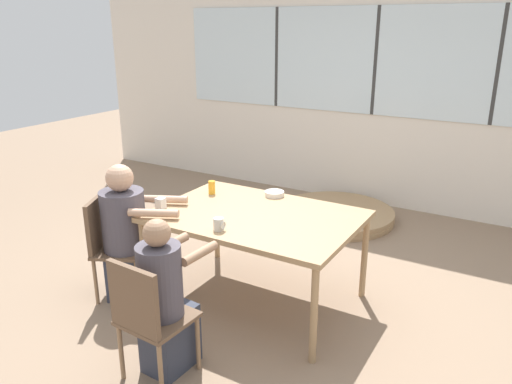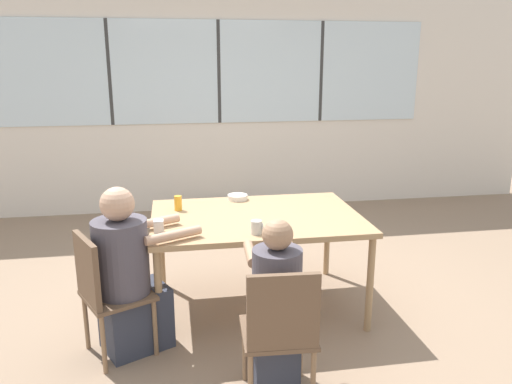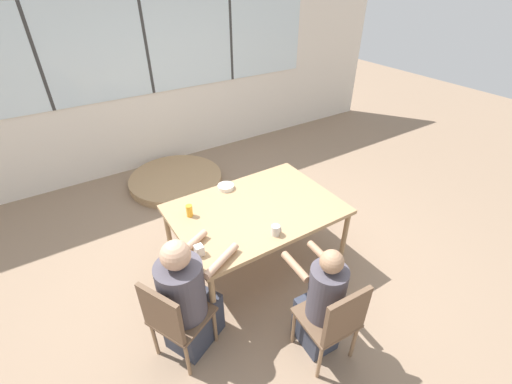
{
  "view_description": "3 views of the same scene",
  "coord_description": "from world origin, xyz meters",
  "px_view_note": "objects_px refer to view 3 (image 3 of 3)",
  "views": [
    {
      "loc": [
        1.83,
        -3.1,
        2.15
      ],
      "look_at": [
        0.0,
        0.0,
        0.93
      ],
      "focal_mm": 35.0,
      "sensor_mm": 36.0,
      "label": 1
    },
    {
      "loc": [
        -0.6,
        -3.53,
        1.88
      ],
      "look_at": [
        0.0,
        0.0,
        0.93
      ],
      "focal_mm": 35.0,
      "sensor_mm": 36.0,
      "label": 2
    },
    {
      "loc": [
        -1.41,
        -2.19,
        2.67
      ],
      "look_at": [
        0.0,
        0.0,
        0.93
      ],
      "focal_mm": 24.0,
      "sensor_mm": 36.0,
      "label": 3
    }
  ],
  "objects_px": {
    "juice_glass": "(189,211)",
    "bowl_white_shallow": "(226,187)",
    "folded_table_stack": "(176,180)",
    "person_woman_green_shirt": "(321,305)",
    "chair_for_man_blue_shirt": "(172,317)",
    "person_man_blue_shirt": "(187,301)",
    "coffee_mug": "(276,230)",
    "milk_carton_small": "(199,250)",
    "chair_for_woman_green_shirt": "(336,320)"
  },
  "relations": [
    {
      "from": "person_man_blue_shirt",
      "to": "folded_table_stack",
      "type": "xyz_separation_m",
      "value": [
        0.82,
        2.44,
        -0.44
      ]
    },
    {
      "from": "chair_for_man_blue_shirt",
      "to": "person_woman_green_shirt",
      "type": "relative_size",
      "value": 0.79
    },
    {
      "from": "person_woman_green_shirt",
      "to": "bowl_white_shallow",
      "type": "height_order",
      "value": "person_woman_green_shirt"
    },
    {
      "from": "bowl_white_shallow",
      "to": "milk_carton_small",
      "type": "bearing_deg",
      "value": -130.92
    },
    {
      "from": "person_man_blue_shirt",
      "to": "milk_carton_small",
      "type": "bearing_deg",
      "value": 102.7
    },
    {
      "from": "chair_for_woman_green_shirt",
      "to": "bowl_white_shallow",
      "type": "distance_m",
      "value": 1.66
    },
    {
      "from": "juice_glass",
      "to": "folded_table_stack",
      "type": "height_order",
      "value": "juice_glass"
    },
    {
      "from": "chair_for_woman_green_shirt",
      "to": "folded_table_stack",
      "type": "bearing_deg",
      "value": 93.87
    },
    {
      "from": "person_man_blue_shirt",
      "to": "folded_table_stack",
      "type": "distance_m",
      "value": 2.61
    },
    {
      "from": "bowl_white_shallow",
      "to": "coffee_mug",
      "type": "bearing_deg",
      "value": -88.86
    },
    {
      "from": "coffee_mug",
      "to": "person_man_blue_shirt",
      "type": "bearing_deg",
      "value": -177.54
    },
    {
      "from": "chair_for_woman_green_shirt",
      "to": "milk_carton_small",
      "type": "height_order",
      "value": "chair_for_woman_green_shirt"
    },
    {
      "from": "coffee_mug",
      "to": "juice_glass",
      "type": "xyz_separation_m",
      "value": [
        -0.51,
        0.63,
        0.01
      ]
    },
    {
      "from": "chair_for_man_blue_shirt",
      "to": "bowl_white_shallow",
      "type": "bearing_deg",
      "value": 108.39
    },
    {
      "from": "chair_for_man_blue_shirt",
      "to": "bowl_white_shallow",
      "type": "distance_m",
      "value": 1.41
    },
    {
      "from": "bowl_white_shallow",
      "to": "folded_table_stack",
      "type": "xyz_separation_m",
      "value": [
        -0.02,
        1.54,
        -0.71
      ]
    },
    {
      "from": "folded_table_stack",
      "to": "coffee_mug",
      "type": "bearing_deg",
      "value": -89.11
    },
    {
      "from": "chair_for_woman_green_shirt",
      "to": "juice_glass",
      "type": "distance_m",
      "value": 1.53
    },
    {
      "from": "chair_for_man_blue_shirt",
      "to": "folded_table_stack",
      "type": "height_order",
      "value": "chair_for_man_blue_shirt"
    },
    {
      "from": "milk_carton_small",
      "to": "bowl_white_shallow",
      "type": "xyz_separation_m",
      "value": [
        0.63,
        0.73,
        -0.02
      ]
    },
    {
      "from": "person_man_blue_shirt",
      "to": "coffee_mug",
      "type": "xyz_separation_m",
      "value": [
        0.85,
        0.04,
        0.3
      ]
    },
    {
      "from": "person_man_blue_shirt",
      "to": "juice_glass",
      "type": "relative_size",
      "value": 9.75
    },
    {
      "from": "chair_for_woman_green_shirt",
      "to": "juice_glass",
      "type": "xyz_separation_m",
      "value": [
        -0.51,
        1.41,
        0.31
      ]
    },
    {
      "from": "chair_for_woman_green_shirt",
      "to": "milk_carton_small",
      "type": "bearing_deg",
      "value": 128.7
    },
    {
      "from": "chair_for_man_blue_shirt",
      "to": "person_woman_green_shirt",
      "type": "distance_m",
      "value": 1.13
    },
    {
      "from": "person_man_blue_shirt",
      "to": "bowl_white_shallow",
      "type": "relative_size",
      "value": 6.82
    },
    {
      "from": "folded_table_stack",
      "to": "juice_glass",
      "type": "bearing_deg",
      "value": -104.99
    },
    {
      "from": "chair_for_man_blue_shirt",
      "to": "juice_glass",
      "type": "distance_m",
      "value": 0.95
    },
    {
      "from": "person_woman_green_shirt",
      "to": "bowl_white_shallow",
      "type": "bearing_deg",
      "value": 94.14
    },
    {
      "from": "milk_carton_small",
      "to": "bowl_white_shallow",
      "type": "relative_size",
      "value": 0.54
    },
    {
      "from": "person_man_blue_shirt",
      "to": "milk_carton_small",
      "type": "xyz_separation_m",
      "value": [
        0.21,
        0.16,
        0.3
      ]
    },
    {
      "from": "juice_glass",
      "to": "milk_carton_small",
      "type": "relative_size",
      "value": 1.3
    },
    {
      "from": "coffee_mug",
      "to": "milk_carton_small",
      "type": "bearing_deg",
      "value": 168.86
    },
    {
      "from": "person_woman_green_shirt",
      "to": "coffee_mug",
      "type": "xyz_separation_m",
      "value": [
        -0.0,
        0.61,
        0.32
      ]
    },
    {
      "from": "chair_for_woman_green_shirt",
      "to": "chair_for_man_blue_shirt",
      "type": "relative_size",
      "value": 1.0
    },
    {
      "from": "person_man_blue_shirt",
      "to": "chair_for_man_blue_shirt",
      "type": "bearing_deg",
      "value": -90.0
    },
    {
      "from": "person_woman_green_shirt",
      "to": "person_man_blue_shirt",
      "type": "height_order",
      "value": "person_man_blue_shirt"
    },
    {
      "from": "coffee_mug",
      "to": "folded_table_stack",
      "type": "height_order",
      "value": "coffee_mug"
    },
    {
      "from": "bowl_white_shallow",
      "to": "chair_for_woman_green_shirt",
      "type": "bearing_deg",
      "value": -89.56
    },
    {
      "from": "chair_for_man_blue_shirt",
      "to": "person_man_blue_shirt",
      "type": "relative_size",
      "value": 0.75
    },
    {
      "from": "chair_for_woman_green_shirt",
      "to": "chair_for_man_blue_shirt",
      "type": "bearing_deg",
      "value": 149.62
    },
    {
      "from": "milk_carton_small",
      "to": "juice_glass",
      "type": "bearing_deg",
      "value": 74.7
    },
    {
      "from": "coffee_mug",
      "to": "juice_glass",
      "type": "distance_m",
      "value": 0.81
    },
    {
      "from": "person_woman_green_shirt",
      "to": "person_man_blue_shirt",
      "type": "relative_size",
      "value": 0.94
    },
    {
      "from": "person_woman_green_shirt",
      "to": "bowl_white_shallow",
      "type": "relative_size",
      "value": 6.42
    },
    {
      "from": "milk_carton_small",
      "to": "bowl_white_shallow",
      "type": "height_order",
      "value": "milk_carton_small"
    },
    {
      "from": "juice_glass",
      "to": "chair_for_woman_green_shirt",
      "type": "bearing_deg",
      "value": -70.28
    },
    {
      "from": "milk_carton_small",
      "to": "folded_table_stack",
      "type": "distance_m",
      "value": 2.47
    },
    {
      "from": "juice_glass",
      "to": "bowl_white_shallow",
      "type": "xyz_separation_m",
      "value": [
        0.49,
        0.22,
        -0.04
      ]
    },
    {
      "from": "person_woman_green_shirt",
      "to": "milk_carton_small",
      "type": "relative_size",
      "value": 11.92
    }
  ]
}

